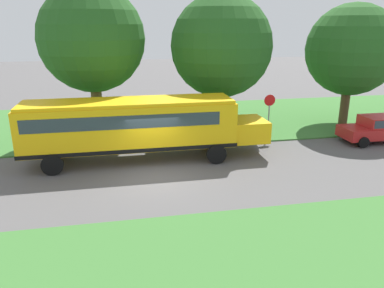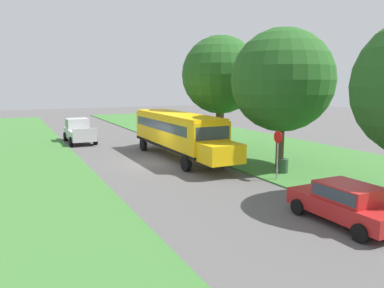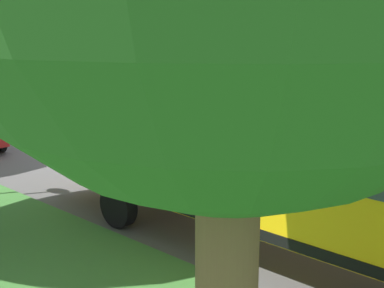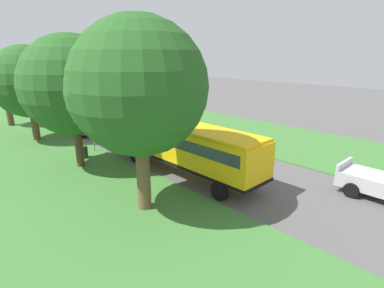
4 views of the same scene
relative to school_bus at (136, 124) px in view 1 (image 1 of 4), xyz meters
name	(u,v)px [view 1 (image 1 of 4)]	position (x,y,z in m)	size (l,w,h in m)	color
ground_plane	(156,176)	(2.34, 0.73, -1.92)	(120.00, 120.00, 0.00)	#565454
grass_verge	(142,122)	(-7.66, 0.73, -1.88)	(12.00, 80.00, 0.08)	#3D7533
school_bus	(136,124)	(0.00, 0.00, 0.00)	(2.85, 12.42, 3.16)	yellow
car_red_nearest	(379,127)	(-0.46, 14.32, -1.05)	(2.02, 4.40, 1.56)	#B21E1E
oak_tree_beside_bus	(93,40)	(-4.85, -2.01, 3.94)	(6.15, 6.13, 9.00)	brown
oak_tree_roadside_mid	(223,44)	(-4.35, 5.68, 3.65)	(6.28, 6.28, 8.59)	#4C3826
oak_tree_far_end	(351,49)	(-4.50, 14.50, 3.23)	(5.99, 5.99, 8.11)	brown
stop_sign	(269,111)	(-2.26, 8.08, -0.19)	(0.08, 0.68, 2.74)	gray
trash_bin	(245,127)	(-3.56, 7.06, -1.47)	(0.56, 0.56, 0.90)	#2D4C33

